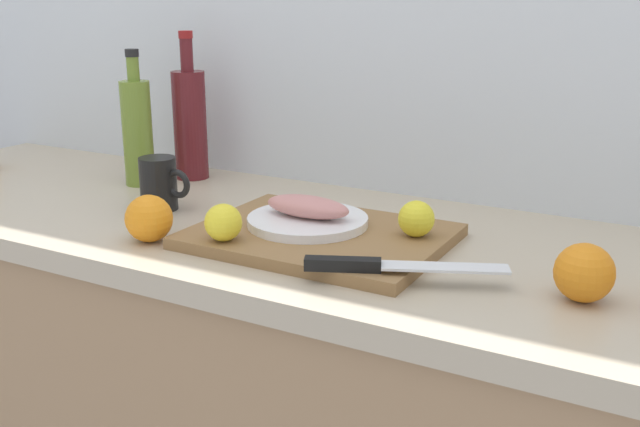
% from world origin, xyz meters
% --- Properties ---
extents(back_wall, '(3.20, 0.05, 2.50)m').
position_xyz_m(back_wall, '(0.00, 0.33, 1.25)').
color(back_wall, silver).
rests_on(back_wall, ground_plane).
extents(cutting_board, '(0.41, 0.31, 0.02)m').
position_xyz_m(cutting_board, '(0.14, -0.05, 0.91)').
color(cutting_board, olive).
rests_on(cutting_board, kitchen_counter).
extents(white_plate, '(0.21, 0.21, 0.01)m').
position_xyz_m(white_plate, '(0.10, -0.03, 0.93)').
color(white_plate, white).
rests_on(white_plate, cutting_board).
extents(fish_fillet, '(0.16, 0.07, 0.04)m').
position_xyz_m(fish_fillet, '(0.10, -0.03, 0.95)').
color(fish_fillet, tan).
rests_on(fish_fillet, white_plate).
extents(chef_knife, '(0.28, 0.14, 0.02)m').
position_xyz_m(chef_knife, '(0.30, -0.17, 0.93)').
color(chef_knife, silver).
rests_on(chef_knife, cutting_board).
extents(lemon_0, '(0.06, 0.06, 0.06)m').
position_xyz_m(lemon_0, '(0.29, 0.00, 0.95)').
color(lemon_0, yellow).
rests_on(lemon_0, cutting_board).
extents(lemon_1, '(0.06, 0.06, 0.06)m').
position_xyz_m(lemon_1, '(0.03, -0.17, 0.95)').
color(lemon_1, yellow).
rests_on(lemon_1, cutting_board).
extents(olive_oil_bottle, '(0.06, 0.06, 0.29)m').
position_xyz_m(olive_oil_bottle, '(-0.40, 0.10, 1.02)').
color(olive_oil_bottle, olive).
rests_on(olive_oil_bottle, kitchen_counter).
extents(wine_bottle, '(0.07, 0.07, 0.32)m').
position_xyz_m(wine_bottle, '(-0.34, 0.20, 1.03)').
color(wine_bottle, '#59191E').
rests_on(wine_bottle, kitchen_counter).
extents(coffee_mug_0, '(0.11, 0.07, 0.10)m').
position_xyz_m(coffee_mug_0, '(-0.23, -0.03, 0.95)').
color(coffee_mug_0, black).
rests_on(coffee_mug_0, kitchen_counter).
extents(orange_2, '(0.08, 0.08, 0.08)m').
position_xyz_m(orange_2, '(0.57, -0.09, 0.94)').
color(orange_2, orange).
rests_on(orange_2, kitchen_counter).
extents(orange_3, '(0.08, 0.08, 0.08)m').
position_xyz_m(orange_3, '(-0.12, -0.19, 0.94)').
color(orange_3, orange).
rests_on(orange_3, kitchen_counter).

